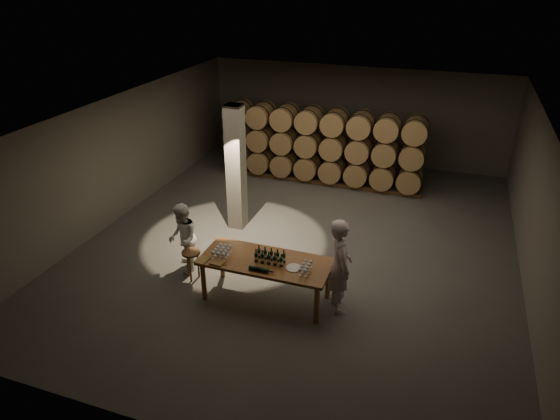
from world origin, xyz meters
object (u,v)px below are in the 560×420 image
(plate, at_px, (294,268))
(stool, at_px, (191,257))
(bottle_cluster, at_px, (270,257))
(notebook_near, at_px, (217,263))
(person_man, at_px, (339,266))
(tasting_table, at_px, (266,265))
(person_woman, at_px, (183,239))

(plate, bearing_deg, stool, 174.44)
(bottle_cluster, bearing_deg, notebook_near, -158.46)
(person_man, bearing_deg, bottle_cluster, 69.41)
(tasting_table, xyz_separation_m, plate, (0.61, -0.09, 0.11))
(person_man, bearing_deg, stool, 61.68)
(notebook_near, bearing_deg, bottle_cluster, 24.55)
(bottle_cluster, height_order, person_man, person_man)
(plate, xyz_separation_m, person_man, (0.84, 0.25, 0.08))
(tasting_table, xyz_separation_m, stool, (-1.75, 0.14, -0.25))
(plate, distance_m, person_man, 0.88)
(notebook_near, xyz_separation_m, person_woman, (-1.22, 0.79, -0.12))
(bottle_cluster, relative_size, stool, 0.89)
(tasting_table, bearing_deg, stool, 175.40)
(stool, relative_size, person_man, 0.34)
(tasting_table, height_order, stool, tasting_table)
(person_woman, bearing_deg, notebook_near, 26.34)
(tasting_table, relative_size, bottle_cluster, 4.38)
(tasting_table, xyz_separation_m, notebook_near, (-0.85, -0.41, 0.12))
(stool, bearing_deg, bottle_cluster, -5.32)
(tasting_table, distance_m, stool, 1.78)
(bottle_cluster, xyz_separation_m, person_man, (1.34, 0.19, -0.02))
(bottle_cluster, xyz_separation_m, person_woman, (-2.18, 0.41, -0.21))
(person_woman, bearing_deg, plate, 49.45)
(plate, relative_size, stool, 0.46)
(person_woman, bearing_deg, bottle_cluster, 48.65)
(plate, bearing_deg, person_woman, 170.05)
(tasting_table, bearing_deg, bottle_cluster, -16.91)
(person_man, relative_size, person_woman, 1.23)
(tasting_table, distance_m, person_woman, 2.11)
(bottle_cluster, relative_size, person_woman, 0.37)
(tasting_table, relative_size, notebook_near, 9.84)
(bottle_cluster, xyz_separation_m, stool, (-1.86, 0.17, -0.46))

